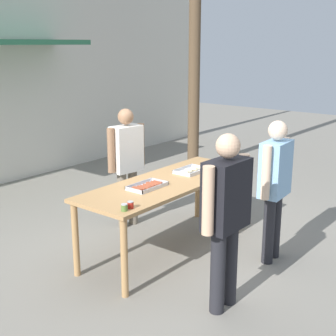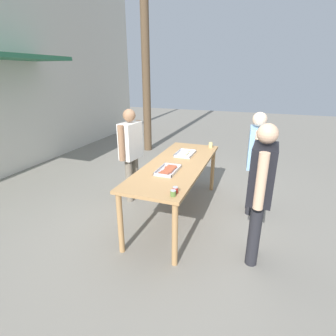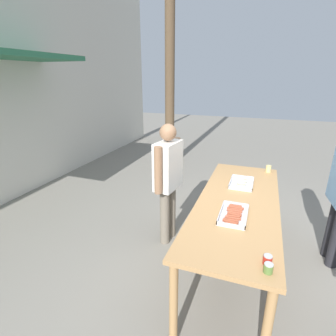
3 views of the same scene
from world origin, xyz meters
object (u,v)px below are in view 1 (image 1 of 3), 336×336
object	(u,v)px
food_tray_buns	(191,171)
person_customer_holding_hotdog	(226,209)
person_customer_with_cup	(275,180)
beer_cup	(237,163)
food_tray_sausages	(147,186)
condiment_jar_mustard	(124,207)
condiment_jar_ketchup	(130,205)
person_server_behind_table	(127,158)

from	to	relation	value
food_tray_buns	person_customer_holding_hotdog	size ratio (longest dim) A/B	0.25
person_customer_with_cup	food_tray_buns	bearing A→B (deg)	-91.82
beer_cup	person_customer_with_cup	size ratio (longest dim) A/B	0.06
food_tray_sausages	person_customer_with_cup	world-z (taller)	person_customer_with_cup
food_tray_sausages	condiment_jar_mustard	xyz separation A→B (m)	(-0.69, -0.31, 0.02)
person_customer_holding_hotdog	person_customer_with_cup	bearing A→B (deg)	-173.20
condiment_jar_mustard	condiment_jar_ketchup	world-z (taller)	same
condiment_jar_mustard	beer_cup	world-z (taller)	beer_cup
beer_cup	condiment_jar_ketchup	bearing A→B (deg)	179.95
food_tray_buns	person_customer_holding_hotdog	xyz separation A→B (m)	(-1.14, -1.20, 0.10)
person_customer_holding_hotdog	food_tray_buns	bearing A→B (deg)	-131.95
food_tray_sausages	person_customer_holding_hotdog	size ratio (longest dim) A/B	0.27
food_tray_buns	person_customer_holding_hotdog	distance (m)	1.66
food_tray_sausages	condiment_jar_mustard	world-z (taller)	condiment_jar_mustard
beer_cup	person_customer_with_cup	bearing A→B (deg)	-124.21
food_tray_sausages	condiment_jar_mustard	size ratio (longest dim) A/B	6.42
condiment_jar_mustard	beer_cup	size ratio (longest dim) A/B	0.72
food_tray_buns	condiment_jar_ketchup	bearing A→B (deg)	-167.86
food_tray_sausages	food_tray_buns	world-z (taller)	food_tray_buns
food_tray_sausages	beer_cup	distance (m)	1.43
person_customer_holding_hotdog	person_customer_with_cup	distance (m)	1.19
condiment_jar_mustard	condiment_jar_ketchup	distance (m)	0.09
food_tray_sausages	condiment_jar_ketchup	size ratio (longest dim) A/B	6.42
beer_cup	person_customer_with_cup	distance (m)	0.95
condiment_jar_ketchup	person_customer_with_cup	xyz separation A→B (m)	(1.46, -0.79, 0.06)
condiment_jar_mustard	beer_cup	bearing A→B (deg)	0.09
person_customer_holding_hotdog	food_tray_sausages	bearing A→B (deg)	-103.46
person_server_behind_table	person_customer_with_cup	bearing A→B (deg)	-75.42
beer_cup	person_server_behind_table	xyz separation A→B (m)	(-0.78, 1.19, 0.04)
food_tray_buns	person_customer_with_cup	distance (m)	1.10
condiment_jar_mustard	person_customer_holding_hotdog	world-z (taller)	person_customer_holding_hotdog
condiment_jar_ketchup	person_server_behind_table	bearing A→B (deg)	44.46
food_tray_sausages	condiment_jar_mustard	bearing A→B (deg)	-155.70
condiment_jar_ketchup	person_server_behind_table	world-z (taller)	person_server_behind_table
person_server_behind_table	person_customer_with_cup	size ratio (longest dim) A/B	0.99
condiment_jar_mustard	person_server_behind_table	size ratio (longest dim) A/B	0.04
person_server_behind_table	condiment_jar_ketchup	bearing A→B (deg)	-128.05
person_customer_holding_hotdog	condiment_jar_mustard	bearing A→B (deg)	-66.15
food_tray_buns	condiment_jar_ketchup	world-z (taller)	condiment_jar_ketchup
person_customer_with_cup	person_server_behind_table	bearing A→B (deg)	-86.94
condiment_jar_ketchup	beer_cup	world-z (taller)	beer_cup
food_tray_sausages	beer_cup	bearing A→B (deg)	-12.40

